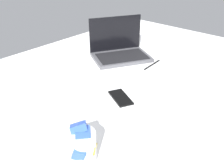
# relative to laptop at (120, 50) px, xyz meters

# --- Properties ---
(bed_mattress) EXTENTS (1.80, 1.40, 0.18)m
(bed_mattress) POSITION_rel_laptop_xyz_m (-0.10, -0.19, -0.13)
(bed_mattress) COLOR white
(bed_mattress) RESTS_ON ground
(laptop) EXTENTS (0.40, 0.36, 0.23)m
(laptop) POSITION_rel_laptop_xyz_m (0.00, 0.00, 0.00)
(laptop) COLOR #4C4C51
(laptop) RESTS_ON bed_mattress
(snack_cup) EXTENTS (0.11, 0.10, 0.14)m
(snack_cup) POSITION_rel_laptop_xyz_m (-0.74, -0.47, 0.02)
(snack_cup) COLOR silver
(snack_cup) RESTS_ON bed_mattress
(cell_phone) EXTENTS (0.12, 0.16, 0.01)m
(cell_phone) POSITION_rel_laptop_xyz_m (-0.37, -0.32, -0.04)
(cell_phone) COLOR black
(cell_phone) RESTS_ON bed_mattress
(charger_cable) EXTENTS (0.17, 0.02, 0.01)m
(charger_cable) POSITION_rel_laptop_xyz_m (0.03, -0.22, -0.04)
(charger_cable) COLOR black
(charger_cable) RESTS_ON bed_mattress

